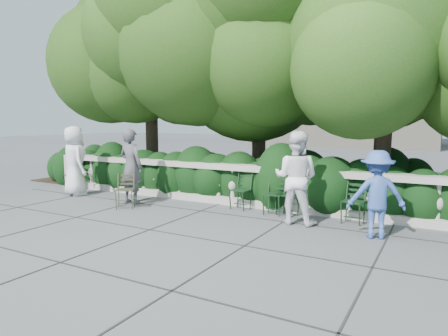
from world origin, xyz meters
The scene contains 14 objects.
ground centered at (0.00, 0.00, 0.00)m, with size 90.00×90.00×0.00m, color #494A4F.
balustrade centered at (0.00, 1.80, 0.49)m, with size 12.00×0.44×1.00m.
shrub_hedge centered at (0.00, 3.00, 0.00)m, with size 15.00×2.60×1.70m, color black, non-canonical shape.
tree_canopy centered at (0.69, 3.19, 3.96)m, with size 15.04×6.52×6.78m.
chair_a centered at (-5.37, 1.16, 0.00)m, with size 0.44×0.48×0.84m, color black, non-canonical shape.
chair_c centered at (1.31, 1.25, 0.00)m, with size 0.44×0.48×0.84m, color black, non-canonical shape.
chair_d centered at (2.74, 1.23, 0.00)m, with size 0.44×0.48×0.84m, color black, non-canonical shape.
chair_e centered at (0.18, 1.29, 0.00)m, with size 0.44×0.48×0.84m, color black, non-canonical shape.
chair_f centered at (1.09, 1.16, 0.00)m, with size 0.44×0.48×0.84m, color black, non-canonical shape.
chair_weathered centered at (-2.12, 0.06, 0.00)m, with size 0.44×0.48×0.84m, color black, non-canonical shape.
person_businessman centered at (-4.57, 0.78, 0.95)m, with size 0.93×0.61×1.91m, color silver.
person_woman_grey centered at (-2.46, 0.70, 0.93)m, with size 0.68×0.44×1.86m, color #47464B.
person_casual_man centered at (1.74, 0.82, 0.93)m, with size 0.90×0.70×1.85m, color white.
person_older_blue centered at (3.30, 0.55, 0.77)m, with size 1.00×0.57×1.55m, color #35559F.
Camera 1 is at (4.31, -6.73, 2.06)m, focal length 32.00 mm.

